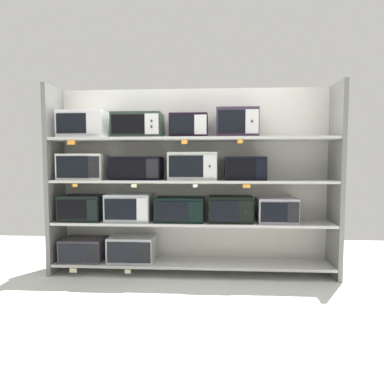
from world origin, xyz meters
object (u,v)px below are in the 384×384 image
Objects in this scene: microwave_8 at (137,168)px; microwave_13 at (189,126)px; microwave_11 at (83,125)px; microwave_9 at (193,166)px; microwave_0 at (84,249)px; microwave_10 at (245,168)px; microwave_12 at (138,126)px; microwave_4 at (180,209)px; microwave_2 at (83,208)px; microwave_6 at (277,210)px; microwave_5 at (230,209)px; microwave_14 at (237,123)px; microwave_7 at (84,167)px; microwave_3 at (130,207)px; microwave_1 at (132,249)px.

microwave_13 reaches higher than microwave_8.
microwave_9 is at bearing -0.01° from microwave_11.
microwave_10 is (1.89, 0.00, 0.96)m from microwave_0.
microwave_9 is 0.78m from microwave_12.
microwave_11 is (-1.13, 0.00, 0.98)m from microwave_4.
microwave_6 is at bearing -0.01° from microwave_2.
microwave_5 is 0.65m from microwave_9.
microwave_2 is 1.15m from microwave_4.
microwave_10 is at bearing -0.01° from microwave_2.
microwave_14 reaches higher than microwave_5.
microwave_13 reaches higher than microwave_10.
microwave_11 reaches higher than microwave_7.
microwave_12 reaches higher than microwave_7.
microwave_8 reaches higher than microwave_4.
microwave_2 is at bearing 179.99° from microwave_10.
microwave_3 is at bearing -0.02° from microwave_11.
microwave_11 is (0.02, 0.00, 1.47)m from microwave_0.
microwave_10 reaches higher than microwave_5.
microwave_7 is at bearing -179.99° from microwave_8.
microwave_8 is at bearing -179.99° from microwave_10.
microwave_5 is (1.15, 0.00, 0.48)m from microwave_1.
microwave_12 reaches higher than microwave_1.
microwave_11 is 1.26× the size of microwave_13.
microwave_6 reaches higher than microwave_1.
microwave_4 is at bearing 0.02° from microwave_8.
microwave_2 is at bearing 179.99° from microwave_6.
microwave_9 reaches higher than microwave_8.
microwave_10 is at bearing -0.06° from microwave_14.
microwave_12 is 0.59m from microwave_13.
microwave_4 is 0.96m from microwave_13.
microwave_14 is (1.24, -0.00, 0.96)m from microwave_3.
microwave_2 is at bearing 179.99° from microwave_5.
microwave_14 is (0.50, -0.00, 0.48)m from microwave_9.
microwave_0 is at bearing -180.00° from microwave_6.
microwave_0 is at bearing -179.99° from microwave_14.
microwave_14 reaches higher than microwave_11.
microwave_4 is 1.07× the size of microwave_7.
microwave_2 is at bearing 179.99° from microwave_12.
microwave_2 is 1.16m from microwave_12.
microwave_11 is (-1.87, 0.00, 0.50)m from microwave_10.
microwave_7 is 1.28m from microwave_9.
microwave_6 is (1.11, -0.00, -0.00)m from microwave_4.
microwave_8 is (-1.08, -0.00, 0.47)m from microwave_5.
microwave_3 is (0.56, 0.00, 0.51)m from microwave_0.
microwave_10 reaches higher than microwave_2.
microwave_9 is (0.65, 0.00, 0.02)m from microwave_8.
microwave_11 reaches higher than microwave_8.
microwave_7 is at bearing -179.97° from microwave_12.
microwave_14 is at bearing 0.01° from microwave_4.
microwave_0 is 1.60m from microwave_12.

